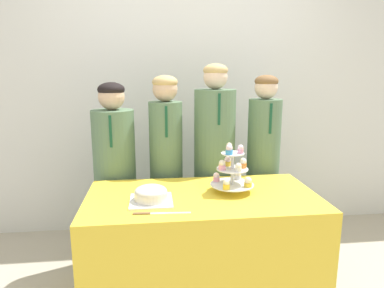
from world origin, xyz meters
name	(u,v)px	position (x,y,z in m)	size (l,w,h in m)	color
wall_back	(183,86)	(0.00, 1.59, 1.35)	(9.00, 0.06, 2.70)	silver
table	(202,251)	(0.00, 0.36, 0.37)	(1.40, 0.72, 0.74)	yellow
round_cake	(151,194)	(-0.31, 0.29, 0.79)	(0.24, 0.24, 0.10)	white
cake_knife	(152,213)	(-0.31, 0.11, 0.74)	(0.31, 0.04, 0.01)	silver
cupcake_stand	(233,170)	(0.19, 0.40, 0.88)	(0.27, 0.27, 0.31)	silver
student_0	(116,183)	(-0.58, 0.91, 0.66)	(0.31, 0.31, 1.41)	#567556
student_1	(166,175)	(-0.19, 0.91, 0.71)	(0.25, 0.25, 1.45)	#567556
student_2	(214,171)	(0.17, 0.91, 0.73)	(0.31, 0.31, 1.54)	#567556
student_3	(262,172)	(0.56, 0.91, 0.71)	(0.25, 0.26, 1.46)	#567556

